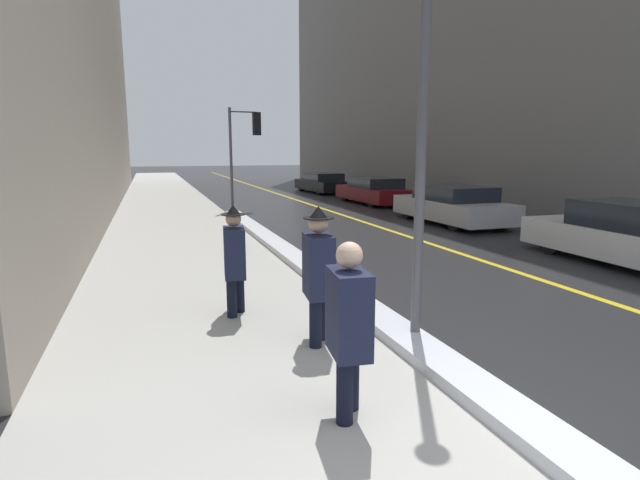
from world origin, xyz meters
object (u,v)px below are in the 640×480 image
pedestrian_with_shoulder_bag (234,256)px  parked_car_white (638,236)px  pedestrian_trailing (349,322)px  parked_car_silver (453,205)px  lamp_post (423,100)px  pedestrian_nearside (318,270)px  parked_car_maroon (374,191)px  parked_car_black (323,183)px  traffic_light_near (246,137)px

pedestrian_with_shoulder_bag → parked_car_white: pedestrian_with_shoulder_bag is taller
pedestrian_trailing → parked_car_silver: bearing=149.3°
pedestrian_with_shoulder_bag → parked_car_white: (8.32, 0.49, -0.25)m
lamp_post → pedestrian_nearside: (-1.15, 0.34, -1.98)m
parked_car_silver → parked_car_maroon: parked_car_silver is taller
lamp_post → pedestrian_nearside: bearing=163.6°
pedestrian_trailing → lamp_post: bearing=140.2°
lamp_post → pedestrian_nearside: lamp_post is taller
pedestrian_nearside → pedestrian_with_shoulder_bag: pedestrian_nearside is taller
lamp_post → pedestrian_nearside: 2.32m
lamp_post → parked_car_maroon: (6.58, 15.35, -2.34)m
parked_car_white → parked_car_silver: 6.51m
parked_car_black → parked_car_silver: bearing=176.1°
lamp_post → traffic_light_near: size_ratio=1.21×
lamp_post → parked_car_white: lamp_post is taller
parked_car_black → pedestrian_with_shoulder_bag: bearing=154.0°
traffic_light_near → parked_car_silver: size_ratio=0.87×
parked_car_silver → parked_car_maroon: bearing=-2.6°
lamp_post → pedestrian_trailing: bearing=-136.6°
pedestrian_with_shoulder_bag → parked_car_black: (8.31, 20.17, -0.33)m
pedestrian_with_shoulder_bag → parked_car_silver: bearing=137.1°
lamp_post → parked_car_silver: size_ratio=1.05×
parked_car_white → parked_car_black: parked_car_white is taller
lamp_post → pedestrian_with_shoulder_bag: (-1.93, 1.75, -2.04)m
pedestrian_nearside → parked_car_black: 22.86m
pedestrian_nearside → parked_car_black: size_ratio=0.36×
pedestrian_nearside → lamp_post: bearing=80.4°
parked_car_white → parked_car_maroon: (0.19, 13.11, -0.05)m
lamp_post → traffic_light_near: 14.93m
pedestrian_trailing → pedestrian_with_shoulder_bag: bearing=-164.6°
lamp_post → parked_car_black: size_ratio=1.04×
parked_car_silver → pedestrian_trailing: bearing=142.3°
pedestrian_trailing → parked_car_maroon: bearing=161.1°
pedestrian_with_shoulder_bag → parked_car_black: 21.81m
traffic_light_near → pedestrian_nearside: (-1.90, -14.58, -1.98)m
lamp_post → parked_car_maroon: size_ratio=1.04×
pedestrian_nearside → parked_car_white: (7.55, 1.90, -0.31)m
pedestrian_nearside → traffic_light_near: bearing=179.3°
lamp_post → parked_car_white: bearing=19.3°
parked_car_maroon → lamp_post: bearing=155.0°
pedestrian_nearside → parked_car_maroon: size_ratio=0.37×
pedestrian_with_shoulder_bag → parked_car_maroon: 16.04m
lamp_post → pedestrian_with_shoulder_bag: lamp_post is taller
lamp_post → parked_car_silver: bearing=54.2°
pedestrian_with_shoulder_bag → parked_car_silver: pedestrian_with_shoulder_bag is taller
traffic_light_near → parked_car_maroon: (5.84, 0.43, -2.34)m
traffic_light_near → parked_car_white: 14.06m
traffic_light_near → pedestrian_with_shoulder_bag: bearing=-109.3°
pedestrian_nearside → parked_car_maroon: (7.74, 15.01, -0.36)m
lamp_post → pedestrian_trailing: (-1.45, -1.38, -2.03)m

